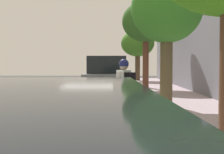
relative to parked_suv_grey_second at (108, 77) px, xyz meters
name	(u,v)px	position (x,y,z in m)	size (l,w,h in m)	color
ground	(88,97)	(-1.03, 0.50, -1.03)	(56.78, 56.78, 0.00)	#353535
sidewalk	(166,96)	(2.81, 0.50, -0.96)	(3.59, 35.49, 0.13)	#B79EA8
curb_edge	(128,96)	(0.94, 0.50, -0.96)	(0.16, 35.49, 0.13)	gray
lane_stripe_centre	(36,97)	(-3.63, 0.66, -1.02)	(0.14, 35.80, 0.01)	white
lane_stripe_bike_edge	(98,97)	(-0.53, 0.50, -1.02)	(0.12, 35.49, 0.01)	white
building_facade	(209,42)	(4.86, 0.50, 1.68)	(0.50, 35.49, 5.41)	slate
parked_suv_grey_second	(108,77)	(0.00, 0.00, 0.00)	(2.01, 4.72, 1.99)	slate
parked_suv_tan_mid	(112,73)	(0.00, 7.52, 0.00)	(2.13, 4.78, 1.99)	tan
parked_sedan_green_far	(112,74)	(-0.22, 14.54, -0.27)	(2.02, 4.49, 1.52)	#1E512D
bicycle_at_curb	(117,108)	(0.47, -5.29, -0.67)	(1.34, 1.13, 0.72)	black
cyclist_with_backpack	(125,84)	(0.69, -5.75, 0.06)	(0.53, 0.55, 1.77)	#C6B284
street_tree_mid_block	(167,10)	(2.22, -3.20, 2.55)	(2.55, 2.55, 4.76)	brown
street_tree_far_end	(146,22)	(2.22, 5.16, 3.33)	(3.08, 3.08, 5.59)	brown
street_tree_corner	(138,44)	(2.22, 13.83, 2.57)	(3.15, 3.15, 4.75)	brown
fire_hydrant	(133,81)	(1.37, 5.00, -0.47)	(0.22, 0.22, 0.84)	red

